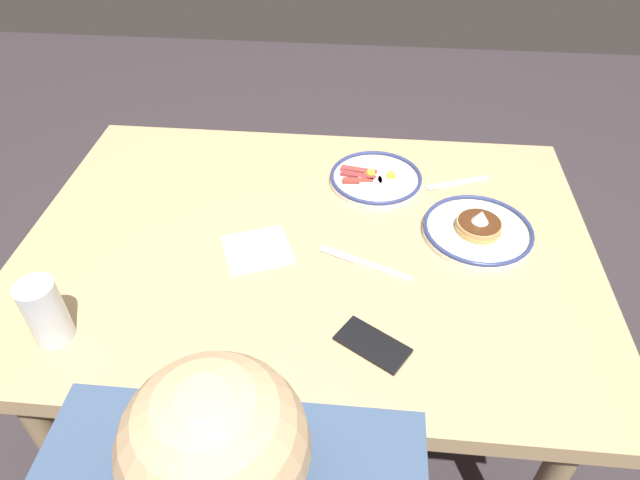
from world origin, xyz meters
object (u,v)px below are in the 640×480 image
at_px(butter_knife, 365,263).
at_px(plate_center_pancakes, 376,179).
at_px(cell_phone, 373,344).
at_px(paper_napkin, 258,250).
at_px(fork_near, 457,183).
at_px(plate_near_main, 478,230).
at_px(drinking_glass, 46,315).

bearing_deg(butter_knife, plate_center_pancakes, -93.05).
relative_size(cell_phone, butter_knife, 0.66).
xyz_separation_m(paper_napkin, butter_knife, (-0.25, 0.02, 0.00)).
height_order(paper_napkin, butter_knife, butter_knife).
relative_size(fork_near, butter_knife, 0.81).
height_order(plate_near_main, drinking_glass, drinking_glass).
relative_size(plate_center_pancakes, fork_near, 1.42).
bearing_deg(paper_napkin, butter_knife, 174.57).
relative_size(plate_near_main, fork_near, 1.50).
height_order(cell_phone, paper_napkin, cell_phone).
distance_m(drinking_glass, fork_near, 1.05).
xyz_separation_m(drinking_glass, butter_knife, (-0.61, -0.27, -0.06)).
xyz_separation_m(plate_near_main, butter_knife, (0.27, 0.13, -0.01)).
distance_m(drinking_glass, butter_knife, 0.67).
distance_m(drinking_glass, paper_napkin, 0.47).
bearing_deg(paper_napkin, drinking_glass, 38.97).
relative_size(plate_near_main, paper_napkin, 1.78).
xyz_separation_m(plate_center_pancakes, butter_knife, (0.02, 0.33, -0.01)).
bearing_deg(fork_near, cell_phone, 69.27).
relative_size(plate_center_pancakes, butter_knife, 1.15).
height_order(drinking_glass, paper_napkin, drinking_glass).
relative_size(drinking_glass, paper_napkin, 0.95).
height_order(plate_near_main, paper_napkin, plate_near_main).
bearing_deg(butter_knife, cell_phone, 95.41).
bearing_deg(plate_center_pancakes, paper_napkin, 47.99).
xyz_separation_m(drinking_glass, paper_napkin, (-0.36, -0.29, -0.06)).
distance_m(plate_center_pancakes, drinking_glass, 0.87).
distance_m(paper_napkin, fork_near, 0.59).
height_order(plate_center_pancakes, drinking_glass, drinking_glass).
bearing_deg(fork_near, plate_center_pancakes, 3.74).
distance_m(fork_near, butter_knife, 0.42).
bearing_deg(plate_near_main, cell_phone, 55.89).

